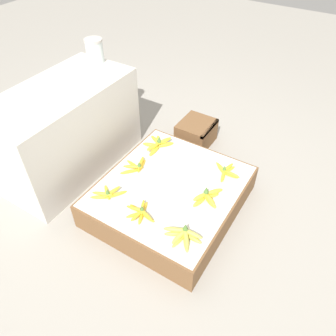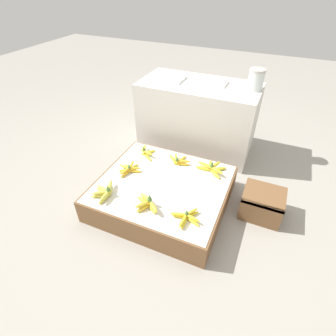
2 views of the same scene
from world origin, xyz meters
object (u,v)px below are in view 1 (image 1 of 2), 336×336
object	(u,v)px
banana_bunch_middle_left	(141,212)
banana_bunch_back_midleft	(136,166)
banana_bunch_back_midright	(158,144)
banana_bunch_back_left	(108,194)
foam_tray_white	(62,80)
banana_bunch_front_midleft	(208,197)
glass_jar	(95,50)
banana_bunch_front_left	(183,235)
banana_bunch_front_midright	(226,172)
wooden_crate	(196,133)

from	to	relation	value
banana_bunch_middle_left	banana_bunch_back_midleft	size ratio (longest dim) A/B	0.94
banana_bunch_back_midright	banana_bunch_back_left	bearing A→B (deg)	-179.40
foam_tray_white	banana_bunch_middle_left	bearing A→B (deg)	-113.03
banana_bunch_front_midleft	banana_bunch_back_midright	distance (m)	0.65
banana_bunch_back_midright	glass_jar	distance (m)	0.85
banana_bunch_back_midleft	banana_bunch_front_left	bearing A→B (deg)	-120.38
banana_bunch_front_midleft	banana_bunch_back_midright	size ratio (longest dim) A/B	0.89
banana_bunch_front_midright	banana_bunch_back_left	size ratio (longest dim) A/B	1.15
banana_bunch_front_midleft	banana_bunch_back_left	size ratio (longest dim) A/B	1.17
banana_bunch_front_left	glass_jar	distance (m)	1.56
banana_bunch_back_left	glass_jar	xyz separation A→B (m)	(0.75, 0.66, 0.54)
banana_bunch_front_midleft	banana_bunch_front_left	bearing A→B (deg)	-177.71
wooden_crate	banana_bunch_back_midleft	size ratio (longest dim) A/B	1.34
banana_bunch_front_midleft	banana_bunch_back_midleft	world-z (taller)	banana_bunch_front_midleft
banana_bunch_back_midright	glass_jar	world-z (taller)	glass_jar
glass_jar	foam_tray_white	distance (m)	0.37
banana_bunch_front_midright	banana_bunch_front_left	bearing A→B (deg)	-178.43
banana_bunch_back_midleft	banana_bunch_back_midright	world-z (taller)	banana_bunch_back_midright
banana_bunch_back_midleft	banana_bunch_front_midright	bearing A→B (deg)	-63.38
banana_bunch_back_left	foam_tray_white	size ratio (longest dim) A/B	0.78
glass_jar	foam_tray_white	world-z (taller)	glass_jar
banana_bunch_front_midleft	banana_bunch_middle_left	world-z (taller)	banana_bunch_front_midleft
banana_bunch_front_midright	glass_jar	xyz separation A→B (m)	(0.15, 1.22, 0.54)
wooden_crate	banana_bunch_back_left	size ratio (longest dim) A/B	1.62
banana_bunch_front_midright	banana_bunch_back_midleft	world-z (taller)	banana_bunch_back_midleft
banana_bunch_middle_left	glass_jar	bearing A→B (deg)	50.72
wooden_crate	banana_bunch_back_midleft	bearing A→B (deg)	171.91
banana_bunch_back_left	glass_jar	size ratio (longest dim) A/B	1.05
banana_bunch_front_midright	banana_bunch_back_midright	size ratio (longest dim) A/B	0.87
banana_bunch_front_left	banana_bunch_back_midleft	world-z (taller)	banana_bunch_front_left
wooden_crate	banana_bunch_front_left	bearing A→B (deg)	-155.85
banana_bunch_middle_left	foam_tray_white	size ratio (longest dim) A/B	0.89
banana_bunch_front_left	foam_tray_white	bearing A→B (deg)	71.67
banana_bunch_front_midright	foam_tray_white	world-z (taller)	foam_tray_white
banana_bunch_back_midleft	banana_bunch_back_midright	distance (m)	0.29
banana_bunch_middle_left	banana_bunch_back_midright	xyz separation A→B (m)	(0.62, 0.28, 0.01)
banana_bunch_middle_left	banana_bunch_back_midleft	bearing A→B (deg)	39.84
wooden_crate	banana_bunch_back_midright	distance (m)	0.47
wooden_crate	glass_jar	bearing A→B (deg)	111.34
banana_bunch_front_left	glass_jar	xyz separation A→B (m)	(0.78, 1.24, 0.53)
banana_bunch_back_left	glass_jar	world-z (taller)	glass_jar
banana_bunch_back_left	banana_bunch_back_midright	xyz separation A→B (m)	(0.60, 0.01, 0.01)
banana_bunch_front_midright	wooden_crate	bearing A→B (deg)	46.15
banana_bunch_front_midleft	banana_bunch_middle_left	bearing A→B (deg)	136.83
banana_bunch_back_midleft	foam_tray_white	world-z (taller)	foam_tray_white
banana_bunch_middle_left	glass_jar	world-z (taller)	glass_jar
banana_bunch_front_left	foam_tray_white	xyz separation A→B (m)	(0.41, 1.24, 0.45)
wooden_crate	banana_bunch_front_midleft	bearing A→B (deg)	-147.64
banana_bunch_front_midleft	banana_bunch_back_midleft	size ratio (longest dim) A/B	0.97
glass_jar	wooden_crate	bearing A→B (deg)	-68.66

